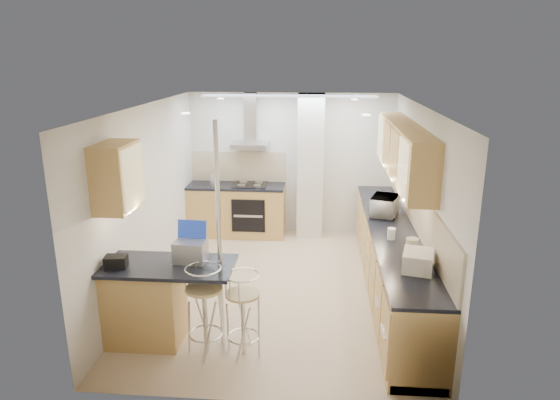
# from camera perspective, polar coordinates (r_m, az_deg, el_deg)

# --- Properties ---
(ground) EXTENTS (4.80, 4.80, 0.00)m
(ground) POSITION_cam_1_polar(r_m,az_deg,el_deg) (7.06, 0.04, -9.96)
(ground) COLOR tan
(ground) RESTS_ON ground
(room_shell) EXTENTS (3.64, 4.84, 2.51)m
(room_shell) POSITION_cam_1_polar(r_m,az_deg,el_deg) (6.87, 2.99, 2.98)
(room_shell) COLOR silver
(room_shell) RESTS_ON ground
(right_counter) EXTENTS (0.63, 4.40, 0.92)m
(right_counter) POSITION_cam_1_polar(r_m,az_deg,el_deg) (6.92, 12.60, -6.74)
(right_counter) COLOR tan
(right_counter) RESTS_ON ground
(back_counter) EXTENTS (1.70, 0.63, 0.92)m
(back_counter) POSITION_cam_1_polar(r_m,az_deg,el_deg) (8.94, -4.96, -1.11)
(back_counter) COLOR tan
(back_counter) RESTS_ON ground
(peninsula) EXTENTS (1.47, 0.72, 0.94)m
(peninsula) POSITION_cam_1_polar(r_m,az_deg,el_deg) (5.77, -12.61, -11.42)
(peninsula) COLOR tan
(peninsula) RESTS_ON ground
(microwave) EXTENTS (0.47, 0.58, 0.28)m
(microwave) POSITION_cam_1_polar(r_m,az_deg,el_deg) (7.23, 11.86, -0.65)
(microwave) COLOR silver
(microwave) RESTS_ON right_counter
(laptop) EXTENTS (0.35, 0.27, 0.23)m
(laptop) POSITION_cam_1_polar(r_m,az_deg,el_deg) (5.55, -10.20, -5.79)
(laptop) COLOR #93969A
(laptop) RESTS_ON peninsula
(bag) EXTENTS (0.25, 0.20, 0.13)m
(bag) POSITION_cam_1_polar(r_m,az_deg,el_deg) (5.62, -18.24, -6.69)
(bag) COLOR black
(bag) RESTS_ON peninsula
(bar_stool_near) EXTENTS (0.53, 0.53, 1.01)m
(bar_stool_near) POSITION_cam_1_polar(r_m,az_deg,el_deg) (5.48, -8.57, -12.39)
(bar_stool_near) COLOR tan
(bar_stool_near) RESTS_ON ground
(bar_stool_end) EXTENTS (0.54, 0.54, 0.95)m
(bar_stool_end) POSITION_cam_1_polar(r_m,az_deg,el_deg) (5.43, -4.24, -12.92)
(bar_stool_end) COLOR tan
(bar_stool_end) RESTS_ON ground
(jar_a) EXTENTS (0.16, 0.16, 0.18)m
(jar_a) POSITION_cam_1_polar(r_m,az_deg,el_deg) (7.34, 11.86, -0.77)
(jar_a) COLOR silver
(jar_a) RESTS_ON right_counter
(jar_b) EXTENTS (0.12, 0.12, 0.14)m
(jar_b) POSITION_cam_1_polar(r_m,az_deg,el_deg) (7.66, 11.26, -0.19)
(jar_b) COLOR silver
(jar_b) RESTS_ON right_counter
(jar_c) EXTENTS (0.17, 0.17, 0.22)m
(jar_c) POSITION_cam_1_polar(r_m,az_deg,el_deg) (5.81, 14.81, -5.33)
(jar_c) COLOR beige
(jar_c) RESTS_ON right_counter
(jar_d) EXTENTS (0.10, 0.10, 0.14)m
(jar_d) POSITION_cam_1_polar(r_m,az_deg,el_deg) (6.33, 12.61, -3.78)
(jar_d) COLOR silver
(jar_d) RESTS_ON right_counter
(bread_bin) EXTENTS (0.38, 0.44, 0.20)m
(bread_bin) POSITION_cam_1_polar(r_m,az_deg,el_deg) (5.51, 15.46, -6.72)
(bread_bin) COLOR silver
(bread_bin) RESTS_ON right_counter
(kettle) EXTENTS (0.16, 0.16, 0.22)m
(kettle) POSITION_cam_1_polar(r_m,az_deg,el_deg) (8.80, -7.53, 2.40)
(kettle) COLOR #B0B1B5
(kettle) RESTS_ON back_counter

